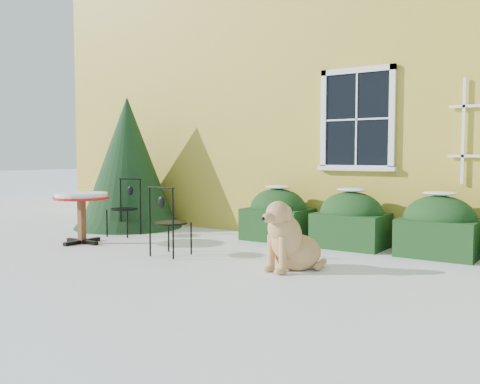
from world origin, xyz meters
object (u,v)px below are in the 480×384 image
Objects in this scene: bistro_table at (81,201)px; patio_chair_near at (169,221)px; patio_chair_far at (125,207)px; evergreen_shrub at (128,175)px; dog at (290,242)px.

patio_chair_near is (1.86, 0.00, -0.19)m from bistro_table.
patio_chair_near is 2.16m from patio_chair_far.
bistro_table is 0.89× the size of patio_chair_near.
evergreen_shrub is at bearing 114.43° from bistro_table.
evergreen_shrub is at bearing 121.03° from patio_chair_far.
bistro_table is 0.88× the size of patio_chair_far.
patio_chair_near reaches higher than dog.
evergreen_shrub is 2.89× the size of bistro_table.
dog is (4.53, -1.65, -0.66)m from evergreen_shrub.
bistro_table is at bearing -3.27° from patio_chair_near.
evergreen_shrub is at bearing -37.08° from patio_chair_near.
patio_chair_far is 1.06× the size of dog.
evergreen_shrub is 2.68× the size of dog.
dog is at bearing -20.05° from evergreen_shrub.
evergreen_shrub is 3.25m from patio_chair_near.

